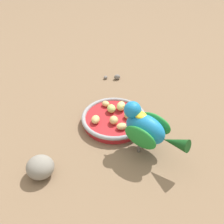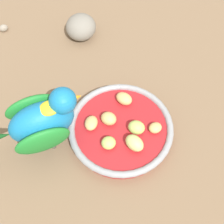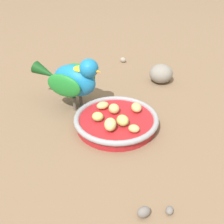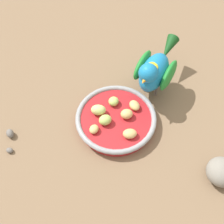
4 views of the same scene
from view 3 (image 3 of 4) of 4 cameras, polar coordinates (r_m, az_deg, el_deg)
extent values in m
plane|color=#7A6047|center=(0.75, 0.00, -2.84)|extent=(4.00, 4.00, 0.00)
cylinder|color=#AD1E23|center=(0.75, 0.80, -2.05)|extent=(0.20, 0.20, 0.02)
torus|color=#93969B|center=(0.74, 0.80, -1.26)|extent=(0.21, 0.21, 0.01)
ellipsoid|color=tan|center=(0.69, 4.32, -3.08)|extent=(0.03, 0.03, 0.02)
ellipsoid|color=tan|center=(0.77, 4.64, 0.87)|extent=(0.04, 0.04, 0.02)
ellipsoid|color=#B2CC66|center=(0.71, 2.04, -1.61)|extent=(0.04, 0.04, 0.03)
ellipsoid|color=#C6D17A|center=(0.69, -0.33, -2.39)|extent=(0.05, 0.05, 0.03)
ellipsoid|color=tan|center=(0.76, 0.38, 0.64)|extent=(0.04, 0.04, 0.02)
ellipsoid|color=tan|center=(0.78, -1.79, 1.26)|extent=(0.04, 0.03, 0.02)
ellipsoid|color=#B2CC66|center=(0.73, -2.73, -0.87)|extent=(0.03, 0.03, 0.02)
cylinder|color=#59544C|center=(0.84, -5.96, 2.56)|extent=(0.01, 0.01, 0.04)
cylinder|color=#59544C|center=(0.82, -7.10, 1.58)|extent=(0.01, 0.01, 0.04)
ellipsoid|color=#197AB7|center=(0.80, -7.13, 5.96)|extent=(0.10, 0.14, 0.08)
ellipsoid|color=#1E7F2D|center=(0.83, -6.24, 7.13)|extent=(0.06, 0.10, 0.06)
ellipsoid|color=#1E7F2D|center=(0.78, -9.18, 4.95)|extent=(0.06, 0.10, 0.06)
cone|color=#144719|center=(0.85, -12.49, 7.40)|extent=(0.06, 0.09, 0.05)
sphere|color=#197AB7|center=(0.76, -4.42, 8.28)|extent=(0.06, 0.06, 0.05)
cone|color=orange|center=(0.75, -2.87, 7.71)|extent=(0.02, 0.03, 0.02)
ellipsoid|color=yellow|center=(0.77, -5.98, 8.17)|extent=(0.04, 0.05, 0.01)
ellipsoid|color=gray|center=(0.97, 9.31, 7.21)|extent=(0.09, 0.09, 0.06)
ellipsoid|color=gray|center=(1.11, 2.10, 9.87)|extent=(0.02, 0.03, 0.02)
ellipsoid|color=slate|center=(0.56, 10.89, -17.88)|extent=(0.02, 0.02, 0.01)
ellipsoid|color=slate|center=(0.55, 6.07, -18.39)|extent=(0.03, 0.02, 0.02)
camera|label=1|loc=(1.31, -7.60, 39.50)|focal=44.96mm
camera|label=2|loc=(0.51, -40.43, 45.37)|focal=52.25mm
camera|label=4|loc=(0.84, 53.47, 45.08)|focal=53.43mm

